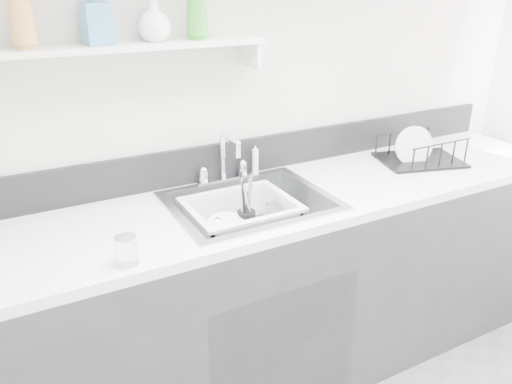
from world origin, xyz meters
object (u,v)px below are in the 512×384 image
counter_run (251,297)px  wash_tub (241,221)px  dish_rack (421,148)px  sink (250,221)px

counter_run → wash_tub: 0.38m
counter_run → dish_rack: bearing=2.0°
counter_run → sink: size_ratio=5.00×
wash_tub → dish_rack: (0.99, 0.02, 0.15)m
sink → counter_run: bearing=0.0°
counter_run → wash_tub: (-0.04, 0.01, 0.37)m
sink → wash_tub: 0.04m
sink → wash_tub: (-0.04, 0.01, 0.00)m
sink → wash_tub: size_ratio=1.50×
sink → dish_rack: dish_rack is taller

